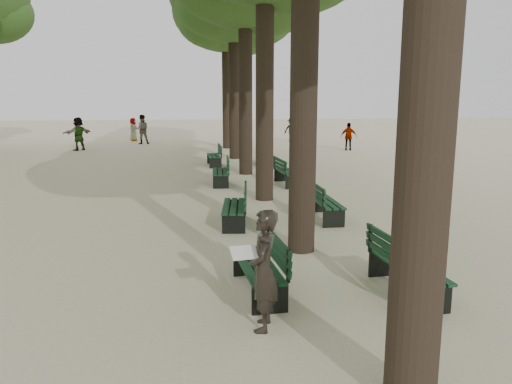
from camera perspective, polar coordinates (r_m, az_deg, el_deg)
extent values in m
plane|color=beige|center=(7.00, -1.76, -14.53)|extent=(120.00, 120.00, 0.00)
cylinder|color=#33261C|center=(4.84, 19.67, 19.18)|extent=(0.52, 0.52, 7.50)
cylinder|color=#33261C|center=(9.56, 5.56, 15.33)|extent=(0.52, 0.52, 7.50)
cylinder|color=#33261C|center=(14.46, 1.01, 13.85)|extent=(0.52, 0.52, 7.50)
cylinder|color=#33261C|center=(19.42, -1.21, 13.09)|extent=(0.52, 0.52, 7.50)
cylinder|color=#33261C|center=(24.39, -2.52, 12.64)|extent=(0.52, 0.52, 7.50)
cylinder|color=#33261C|center=(29.37, -3.38, 12.33)|extent=(0.52, 0.52, 7.50)
ellipsoid|color=#264B1A|center=(29.74, -3.47, 19.96)|extent=(6.00, 6.00, 4.50)
cube|color=black|center=(7.82, 0.11, -9.90)|extent=(0.66, 1.84, 0.45)
cube|color=black|center=(7.75, 0.11, -8.34)|extent=(0.68, 1.84, 0.04)
cube|color=black|center=(7.72, 2.16, -6.30)|extent=(0.18, 1.80, 0.40)
cube|color=black|center=(11.83, -2.56, -2.70)|extent=(0.72, 1.85, 0.45)
cube|color=black|center=(11.78, -2.57, -1.64)|extent=(0.74, 1.85, 0.04)
cube|color=black|center=(11.72, -1.21, -0.34)|extent=(0.24, 1.79, 0.40)
cube|color=black|center=(17.26, -4.14, 1.60)|extent=(0.60, 1.82, 0.45)
cube|color=black|center=(17.22, -4.15, 2.34)|extent=(0.62, 1.82, 0.04)
cube|color=black|center=(17.19, -3.22, 3.24)|extent=(0.12, 1.80, 0.40)
cube|color=black|center=(21.95, -4.87, 3.58)|extent=(0.57, 1.81, 0.45)
cube|color=black|center=(21.93, -4.87, 4.17)|extent=(0.59, 1.81, 0.04)
cube|color=black|center=(21.92, -4.15, 4.88)|extent=(0.09, 1.80, 0.40)
cube|color=black|center=(8.14, 16.92, -9.54)|extent=(0.66, 1.83, 0.45)
cube|color=black|center=(8.07, 17.01, -8.04)|extent=(0.68, 1.84, 0.04)
cube|color=black|center=(7.86, 15.32, -6.39)|extent=(0.18, 1.80, 0.40)
cube|color=black|center=(12.45, 7.96, -2.11)|extent=(0.53, 1.80, 0.45)
cube|color=black|center=(12.40, 7.99, -1.10)|extent=(0.55, 1.80, 0.04)
cube|color=black|center=(12.27, 6.77, 0.10)|extent=(0.05, 1.80, 0.40)
cube|color=black|center=(17.17, 3.63, 1.56)|extent=(0.64, 1.83, 0.45)
cube|color=black|center=(17.13, 3.64, 2.30)|extent=(0.66, 1.83, 0.04)
cube|color=black|center=(17.02, 2.73, 3.17)|extent=(0.17, 1.80, 0.40)
cube|color=black|center=(22.23, 1.07, 3.71)|extent=(0.53, 1.80, 0.45)
cube|color=black|center=(22.21, 1.07, 4.29)|extent=(0.55, 1.80, 0.04)
cube|color=black|center=(22.14, 0.35, 4.97)|extent=(0.05, 1.80, 0.40)
imported|color=black|center=(6.49, 0.86, -8.95)|extent=(0.45, 0.69, 1.60)
cube|color=white|center=(6.38, -1.37, -6.93)|extent=(0.37, 0.29, 0.12)
imported|color=#262628|center=(32.85, -12.91, 6.99)|extent=(0.94, 0.51, 1.85)
imported|color=#262628|center=(35.15, -13.86, 6.95)|extent=(0.43, 0.80, 1.56)
imported|color=#262628|center=(34.05, 4.07, 7.13)|extent=(1.05, 0.45, 1.58)
imported|color=#262628|center=(28.69, 10.56, 6.25)|extent=(0.96, 0.60, 1.55)
imported|color=#262628|center=(29.88, -19.62, 6.29)|extent=(1.48, 1.49, 1.86)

